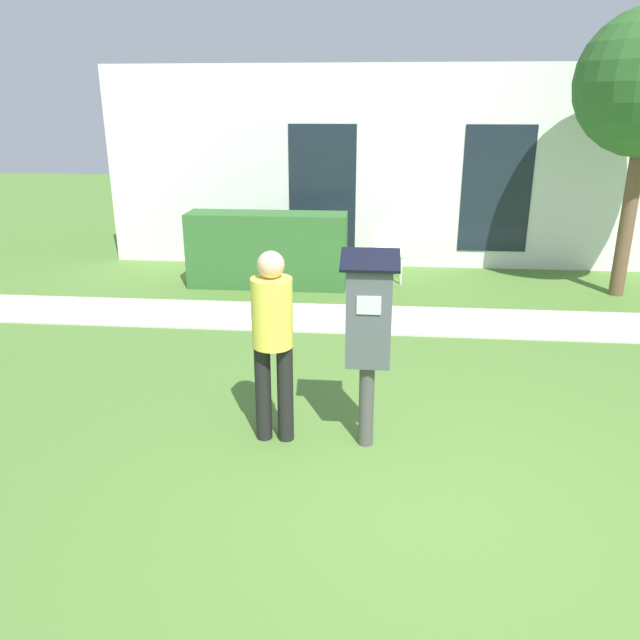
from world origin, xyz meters
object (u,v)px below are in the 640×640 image
Objects in this scene: parking_meter at (368,326)px; outdoor_chair_middle at (389,246)px; outdoor_chair_left at (327,248)px; person_standing at (273,333)px.

parking_meter reaches higher than outdoor_chair_middle.
parking_meter is at bearing -69.49° from outdoor_chair_middle.
outdoor_chair_left is 1.00× the size of outdoor_chair_middle.
outdoor_chair_left is at bearing -141.41° from outdoor_chair_middle.
parking_meter is 1.01× the size of person_standing.
person_standing is 4.76m from outdoor_chair_left.
person_standing is 5.12m from outdoor_chair_middle.
person_standing is 1.76× the size of outdoor_chair_left.
parking_meter is 4.84m from outdoor_chair_left.
outdoor_chair_middle is (0.95, 0.26, 0.00)m from outdoor_chair_left.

